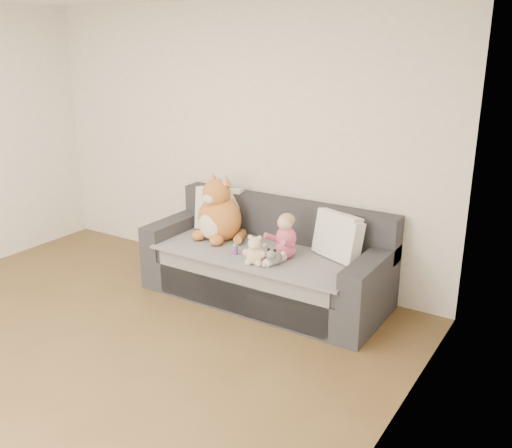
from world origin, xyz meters
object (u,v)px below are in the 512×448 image
Objects in this scene: plush_cat at (218,215)px; sofa at (267,264)px; toddler at (283,240)px; teddy_bear at (255,252)px; sippy_cup at (235,248)px.

sofa is at bearing 10.60° from plush_cat.
teddy_bear is (-0.13, -0.24, -0.06)m from toddler.
sippy_cup is (-0.16, -0.29, 0.22)m from sofa.
sippy_cup is (0.35, -0.25, -0.18)m from plush_cat.
sofa is 0.39m from sippy_cup.
toddler reaches higher than teddy_bear.
toddler is 0.28m from teddy_bear.
toddler reaches higher than sofa.
toddler is (0.24, -0.15, 0.33)m from sofa.
teddy_bear is 2.46× the size of sippy_cup.
teddy_bear is at bearing -74.15° from sofa.
plush_cat reaches higher than toddler.
teddy_bear is at bearing -22.96° from plush_cat.
teddy_bear is at bearing -101.02° from toddler.
sofa is 0.48m from teddy_bear.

